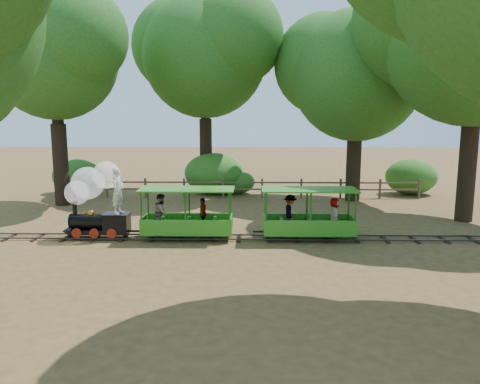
{
  "coord_description": "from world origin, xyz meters",
  "views": [
    {
      "loc": [
        0.35,
        -15.62,
        4.28
      ],
      "look_at": [
        0.02,
        0.5,
        1.57
      ],
      "focal_mm": 35.0,
      "sensor_mm": 36.0,
      "label": 1
    }
  ],
  "objects_px": {
    "locomotive": "(95,194)",
    "carriage_rear": "(307,218)",
    "carriage_front": "(183,218)",
    "fence": "(243,187)"
  },
  "relations": [
    {
      "from": "carriage_front",
      "to": "carriage_rear",
      "type": "height_order",
      "value": "same"
    },
    {
      "from": "carriage_rear",
      "to": "fence",
      "type": "distance_m",
      "value": 8.33
    },
    {
      "from": "carriage_front",
      "to": "fence",
      "type": "relative_size",
      "value": 0.18
    },
    {
      "from": "carriage_rear",
      "to": "fence",
      "type": "bearing_deg",
      "value": 106.27
    },
    {
      "from": "locomotive",
      "to": "carriage_rear",
      "type": "distance_m",
      "value": 7.34
    },
    {
      "from": "locomotive",
      "to": "carriage_front",
      "type": "height_order",
      "value": "locomotive"
    },
    {
      "from": "carriage_rear",
      "to": "carriage_front",
      "type": "bearing_deg",
      "value": -179.6
    },
    {
      "from": "locomotive",
      "to": "carriage_front",
      "type": "relative_size",
      "value": 0.85
    },
    {
      "from": "carriage_rear",
      "to": "fence",
      "type": "relative_size",
      "value": 0.18
    },
    {
      "from": "fence",
      "to": "carriage_front",
      "type": "bearing_deg",
      "value": -103.46
    }
  ]
}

